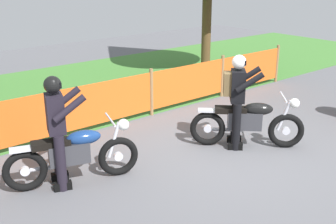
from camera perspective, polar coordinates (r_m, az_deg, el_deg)
The scene contains 7 objects.
ground at distance 7.70m, azimuth 8.83°, elevation -5.12°, with size 24.00×24.00×0.02m, color #5B5B60.
grass_verge at distance 11.67m, azimuth -10.92°, elevation 3.30°, with size 24.00×5.79×0.01m, color #427A33.
barrier_fence at distance 9.17m, azimuth -2.27°, elevation 2.78°, with size 8.99×0.08×1.05m.
motorcycle_lead at distance 7.71m, azimuth 10.75°, elevation -1.33°, with size 1.55×1.51×0.97m.
motorcycle_trailing at distance 6.48m, azimuth -12.66°, elevation -5.62°, with size 1.96×0.85×0.96m.
rider_lead at distance 7.54m, azimuth 9.29°, elevation 2.13°, with size 0.77×0.76×1.69m.
rider_trailing at distance 6.28m, azimuth -14.72°, elevation -2.10°, with size 0.68×0.67×1.69m.
Camera 1 is at (-5.33, -4.59, 3.13)m, focal length 45.03 mm.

